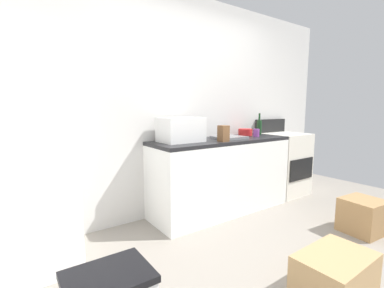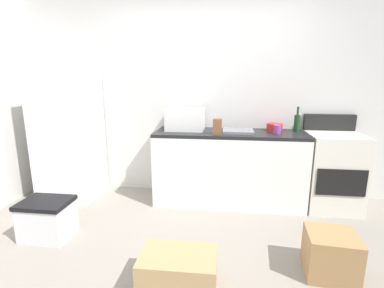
% 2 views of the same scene
% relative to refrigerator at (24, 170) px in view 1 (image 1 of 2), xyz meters
% --- Properties ---
extents(ground_plane, '(6.00, 6.00, 0.00)m').
position_rel_refrigerator_xyz_m(ground_plane, '(1.75, -1.15, -0.80)').
color(ground_plane, gray).
extents(wall_back, '(5.00, 0.10, 2.60)m').
position_rel_refrigerator_xyz_m(wall_back, '(1.75, 0.40, 0.50)').
color(wall_back, silver).
rests_on(wall_back, ground_plane).
extents(kitchen_counter, '(1.80, 0.60, 0.90)m').
position_rel_refrigerator_xyz_m(kitchen_counter, '(2.05, 0.05, -0.35)').
color(kitchen_counter, white).
rests_on(kitchen_counter, ground_plane).
extents(refrigerator, '(0.68, 0.66, 1.60)m').
position_rel_refrigerator_xyz_m(refrigerator, '(0.00, 0.00, 0.00)').
color(refrigerator, white).
rests_on(refrigerator, ground_plane).
extents(stove_oven, '(0.60, 0.61, 1.10)m').
position_rel_refrigerator_xyz_m(stove_oven, '(3.27, 0.06, -0.33)').
color(stove_oven, silver).
rests_on(stove_oven, ground_plane).
extents(microwave, '(0.46, 0.34, 0.27)m').
position_rel_refrigerator_xyz_m(microwave, '(1.50, 0.11, 0.23)').
color(microwave, white).
rests_on(microwave, kitchen_counter).
extents(sink_basin, '(0.36, 0.32, 0.03)m').
position_rel_refrigerator_xyz_m(sink_basin, '(2.15, 0.03, 0.11)').
color(sink_basin, slate).
rests_on(sink_basin, kitchen_counter).
extents(wine_bottle, '(0.07, 0.07, 0.30)m').
position_rel_refrigerator_xyz_m(wine_bottle, '(2.85, 0.17, 0.21)').
color(wine_bottle, '#193F1E').
rests_on(wine_bottle, kitchen_counter).
extents(coffee_mug, '(0.08, 0.08, 0.10)m').
position_rel_refrigerator_xyz_m(coffee_mug, '(2.60, -0.00, 0.15)').
color(coffee_mug, purple).
rests_on(coffee_mug, kitchen_counter).
extents(knife_block, '(0.10, 0.10, 0.18)m').
position_rel_refrigerator_xyz_m(knife_block, '(1.91, -0.14, 0.19)').
color(knife_block, brown).
rests_on(knife_block, kitchen_counter).
extents(mixing_bowl, '(0.19, 0.19, 0.09)m').
position_rel_refrigerator_xyz_m(mixing_bowl, '(2.60, 0.19, 0.14)').
color(mixing_bowl, red).
rests_on(mixing_bowl, kitchen_counter).
extents(cardboard_box_large, '(0.56, 0.37, 0.28)m').
position_rel_refrigerator_xyz_m(cardboard_box_large, '(1.69, -1.55, -0.66)').
color(cardboard_box_large, tan).
rests_on(cardboard_box_large, ground_plane).
extents(cardboard_box_medium, '(0.40, 0.39, 0.35)m').
position_rel_refrigerator_xyz_m(cardboard_box_medium, '(2.85, -1.24, -0.63)').
color(cardboard_box_medium, '#A37A4C').
rests_on(cardboard_box_medium, ground_plane).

